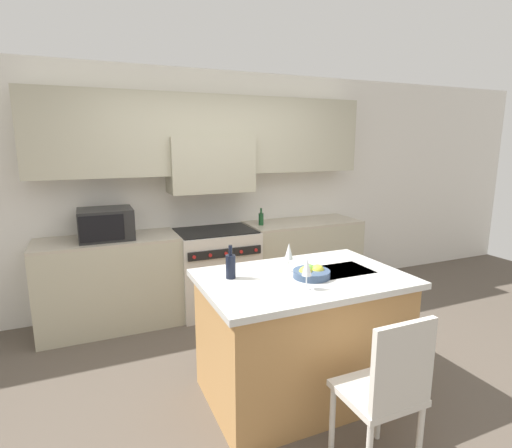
{
  "coord_description": "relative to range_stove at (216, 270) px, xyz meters",
  "views": [
    {
      "loc": [
        -1.31,
        -2.59,
        1.9
      ],
      "look_at": [
        0.05,
        0.56,
        1.19
      ],
      "focal_mm": 28.0,
      "sensor_mm": 36.0,
      "label": 1
    }
  ],
  "objects": [
    {
      "name": "wine_glass_near",
      "position": [
        -0.01,
        -2.01,
        0.63
      ],
      "size": [
        0.06,
        0.06,
        0.22
      ],
      "color": "white",
      "rests_on": "kitchen_island"
    },
    {
      "name": "range_stove",
      "position": [
        0.0,
        0.0,
        0.0
      ],
      "size": [
        0.88,
        0.7,
        0.93
      ],
      "color": "beige",
      "rests_on": "ground_plane"
    },
    {
      "name": "wine_bottle",
      "position": [
        -0.4,
        -1.61,
        0.57
      ],
      "size": [
        0.07,
        0.07,
        0.24
      ],
      "color": "black",
      "rests_on": "kitchen_island"
    },
    {
      "name": "fruit_bowl",
      "position": [
        0.14,
        -1.82,
        0.51
      ],
      "size": [
        0.27,
        0.27,
        0.1
      ],
      "color": "#384C6B",
      "rests_on": "kitchen_island"
    },
    {
      "name": "back_counter",
      "position": [
        -0.0,
        0.02,
        0.0
      ],
      "size": [
        3.68,
        0.62,
        0.94
      ],
      "color": "#B2AD93",
      "rests_on": "ground_plane"
    },
    {
      "name": "oil_bottle_on_counter",
      "position": [
        0.57,
        0.01,
        0.55
      ],
      "size": [
        0.06,
        0.06,
        0.2
      ],
      "color": "#194723",
      "rests_on": "back_counter"
    },
    {
      "name": "microwave",
      "position": [
        -1.14,
        0.02,
        0.63
      ],
      "size": [
        0.52,
        0.44,
        0.31
      ],
      "color": "black",
      "rests_on": "back_counter"
    },
    {
      "name": "back_cabinetry",
      "position": [
        -0.0,
        0.27,
        1.13
      ],
      "size": [
        10.0,
        0.46,
        2.7
      ],
      "color": "silver",
      "rests_on": "ground_plane"
    },
    {
      "name": "island_chair",
      "position": [
        0.14,
        -2.65,
        0.1
      ],
      "size": [
        0.42,
        0.4,
        1.0
      ],
      "color": "beige",
      "rests_on": "ground_plane"
    },
    {
      "name": "kitchen_island",
      "position": [
        0.1,
        -1.77,
        0.01
      ],
      "size": [
        1.48,
        0.98,
        0.94
      ],
      "color": "#B7844C",
      "rests_on": "ground_plane"
    },
    {
      "name": "wine_glass_far",
      "position": [
        0.06,
        -1.64,
        0.63
      ],
      "size": [
        0.06,
        0.06,
        0.22
      ],
      "color": "white",
      "rests_on": "kitchen_island"
    },
    {
      "name": "ground_plane",
      "position": [
        -0.0,
        -1.59,
        -0.47
      ],
      "size": [
        10.0,
        10.0,
        0.0
      ],
      "primitive_type": "plane",
      "color": "brown"
    }
  ]
}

